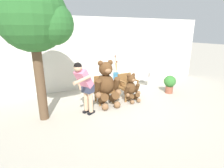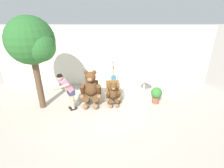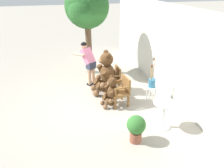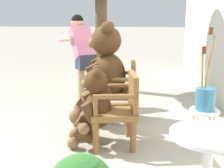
{
  "view_description": "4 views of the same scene",
  "coord_description": "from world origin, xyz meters",
  "px_view_note": "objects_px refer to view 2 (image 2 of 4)",
  "views": [
    {
      "loc": [
        -2.33,
        -4.38,
        2.24
      ],
      "look_at": [
        -0.31,
        0.29,
        0.72
      ],
      "focal_mm": 28.0,
      "sensor_mm": 36.0,
      "label": 1
    },
    {
      "loc": [
        0.39,
        -5.62,
        3.7
      ],
      "look_at": [
        0.4,
        0.53,
        0.84
      ],
      "focal_mm": 28.0,
      "sensor_mm": 36.0,
      "label": 2
    },
    {
      "loc": [
        5.94,
        -1.05,
        3.42
      ],
      "look_at": [
        0.25,
        0.48,
        0.61
      ],
      "focal_mm": 35.0,
      "sensor_mm": 36.0,
      "label": 3
    },
    {
      "loc": [
        3.91,
        0.85,
        1.55
      ],
      "look_at": [
        -0.28,
        0.58,
        0.58
      ],
      "focal_mm": 50.0,
      "sensor_mm": 36.0,
      "label": 4
    }
  ],
  "objects_px": {
    "wooden_chair_right": "(113,91)",
    "teddy_bear_small": "(113,94)",
    "wooden_chair_left": "(92,91)",
    "teddy_bear_large": "(91,88)",
    "brush_bucket": "(113,78)",
    "patio_tree": "(32,43)",
    "round_side_table": "(144,84)",
    "potted_plant": "(156,94)",
    "white_stool": "(113,83)",
    "person_visitor": "(67,88)"
  },
  "relations": [
    {
      "from": "wooden_chair_right",
      "to": "teddy_bear_small",
      "type": "distance_m",
      "value": 0.29
    },
    {
      "from": "wooden_chair_right",
      "to": "patio_tree",
      "type": "xyz_separation_m",
      "value": [
        -2.68,
        -0.51,
        2.05
      ]
    },
    {
      "from": "white_stool",
      "to": "patio_tree",
      "type": "relative_size",
      "value": 0.14
    },
    {
      "from": "teddy_bear_small",
      "to": "patio_tree",
      "type": "xyz_separation_m",
      "value": [
        -2.69,
        -0.22,
        2.05
      ]
    },
    {
      "from": "white_stool",
      "to": "round_side_table",
      "type": "relative_size",
      "value": 0.64
    },
    {
      "from": "white_stool",
      "to": "teddy_bear_large",
      "type": "bearing_deg",
      "value": -125.82
    },
    {
      "from": "teddy_bear_small",
      "to": "potted_plant",
      "type": "relative_size",
      "value": 1.38
    },
    {
      "from": "patio_tree",
      "to": "potted_plant",
      "type": "height_order",
      "value": "patio_tree"
    },
    {
      "from": "person_visitor",
      "to": "potted_plant",
      "type": "height_order",
      "value": "person_visitor"
    },
    {
      "from": "round_side_table",
      "to": "white_stool",
      "type": "bearing_deg",
      "value": 168.26
    },
    {
      "from": "round_side_table",
      "to": "brush_bucket",
      "type": "bearing_deg",
      "value": 168.38
    },
    {
      "from": "white_stool",
      "to": "potted_plant",
      "type": "relative_size",
      "value": 0.68
    },
    {
      "from": "white_stool",
      "to": "patio_tree",
      "type": "height_order",
      "value": "patio_tree"
    },
    {
      "from": "wooden_chair_right",
      "to": "person_visitor",
      "type": "bearing_deg",
      "value": -157.85
    },
    {
      "from": "person_visitor",
      "to": "white_stool",
      "type": "bearing_deg",
      "value": 44.41
    },
    {
      "from": "person_visitor",
      "to": "round_side_table",
      "type": "xyz_separation_m",
      "value": [
        3.06,
        1.37,
        -0.46
      ]
    },
    {
      "from": "teddy_bear_large",
      "to": "teddy_bear_small",
      "type": "height_order",
      "value": "teddy_bear_large"
    },
    {
      "from": "wooden_chair_right",
      "to": "patio_tree",
      "type": "distance_m",
      "value": 3.41
    },
    {
      "from": "patio_tree",
      "to": "potted_plant",
      "type": "relative_size",
      "value": 4.97
    },
    {
      "from": "wooden_chair_right",
      "to": "brush_bucket",
      "type": "relative_size",
      "value": 0.92
    },
    {
      "from": "teddy_bear_small",
      "to": "brush_bucket",
      "type": "relative_size",
      "value": 1.01
    },
    {
      "from": "wooden_chair_left",
      "to": "teddy_bear_large",
      "type": "bearing_deg",
      "value": -89.71
    },
    {
      "from": "person_visitor",
      "to": "white_stool",
      "type": "distance_m",
      "value": 2.43
    },
    {
      "from": "person_visitor",
      "to": "patio_tree",
      "type": "bearing_deg",
      "value": 170.72
    },
    {
      "from": "brush_bucket",
      "to": "wooden_chair_right",
      "type": "bearing_deg",
      "value": -91.89
    },
    {
      "from": "person_visitor",
      "to": "round_side_table",
      "type": "distance_m",
      "value": 3.38
    },
    {
      "from": "brush_bucket",
      "to": "patio_tree",
      "type": "relative_size",
      "value": 0.28
    },
    {
      "from": "teddy_bear_small",
      "to": "potted_plant",
      "type": "xyz_separation_m",
      "value": [
        1.72,
        0.13,
        -0.06
      ]
    },
    {
      "from": "patio_tree",
      "to": "white_stool",
      "type": "bearing_deg",
      "value": 28.85
    },
    {
      "from": "brush_bucket",
      "to": "patio_tree",
      "type": "height_order",
      "value": "patio_tree"
    },
    {
      "from": "white_stool",
      "to": "patio_tree",
      "type": "distance_m",
      "value": 3.77
    },
    {
      "from": "person_visitor",
      "to": "white_stool",
      "type": "xyz_separation_m",
      "value": [
        1.69,
        1.66,
        -0.55
      ]
    },
    {
      "from": "brush_bucket",
      "to": "patio_tree",
      "type": "xyz_separation_m",
      "value": [
        -2.71,
        -1.49,
        1.88
      ]
    },
    {
      "from": "wooden_chair_right",
      "to": "patio_tree",
      "type": "height_order",
      "value": "patio_tree"
    },
    {
      "from": "round_side_table",
      "to": "potted_plant",
      "type": "relative_size",
      "value": 1.06
    },
    {
      "from": "brush_bucket",
      "to": "teddy_bear_small",
      "type": "bearing_deg",
      "value": -90.84
    },
    {
      "from": "patio_tree",
      "to": "potted_plant",
      "type": "distance_m",
      "value": 4.9
    },
    {
      "from": "patio_tree",
      "to": "potted_plant",
      "type": "bearing_deg",
      "value": 4.48
    },
    {
      "from": "potted_plant",
      "to": "white_stool",
      "type": "bearing_deg",
      "value": 146.04
    },
    {
      "from": "person_visitor",
      "to": "round_side_table",
      "type": "bearing_deg",
      "value": 24.21
    },
    {
      "from": "teddy_bear_large",
      "to": "white_stool",
      "type": "distance_m",
      "value": 1.57
    },
    {
      "from": "brush_bucket",
      "to": "round_side_table",
      "type": "bearing_deg",
      "value": -11.62
    },
    {
      "from": "wooden_chair_left",
      "to": "potted_plant",
      "type": "bearing_deg",
      "value": -3.61
    },
    {
      "from": "teddy_bear_small",
      "to": "round_side_table",
      "type": "relative_size",
      "value": 1.31
    },
    {
      "from": "teddy_bear_large",
      "to": "brush_bucket",
      "type": "relative_size",
      "value": 1.53
    },
    {
      "from": "person_visitor",
      "to": "potted_plant",
      "type": "relative_size",
      "value": 2.22
    },
    {
      "from": "wooden_chair_left",
      "to": "round_side_table",
      "type": "xyz_separation_m",
      "value": [
        2.26,
        0.7,
        -0.01
      ]
    },
    {
      "from": "teddy_bear_large",
      "to": "patio_tree",
      "type": "height_order",
      "value": "patio_tree"
    },
    {
      "from": "teddy_bear_small",
      "to": "potted_plant",
      "type": "height_order",
      "value": "teddy_bear_small"
    },
    {
      "from": "wooden_chair_left",
      "to": "patio_tree",
      "type": "xyz_separation_m",
      "value": [
        -1.81,
        -0.51,
        2.05
      ]
    }
  ]
}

